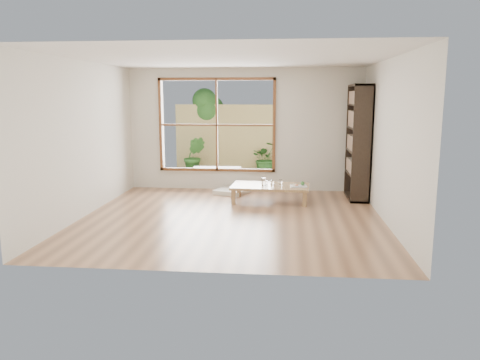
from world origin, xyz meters
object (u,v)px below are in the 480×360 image
object	(u,v)px
garden_bench	(217,170)
low_table	(270,187)
food_tray	(299,185)
bookshelf	(358,142)

from	to	relation	value
garden_bench	low_table	bearing A→B (deg)	-58.34
food_tray	garden_bench	bearing A→B (deg)	128.74
low_table	food_tray	world-z (taller)	food_tray
bookshelf	garden_bench	distance (m)	3.39
low_table	food_tray	size ratio (longest dim) A/B	4.69
bookshelf	food_tray	bearing A→B (deg)	-153.11
bookshelf	food_tray	size ratio (longest dim) A/B	6.91
bookshelf	garden_bench	bearing A→B (deg)	155.93
garden_bench	bookshelf	bearing A→B (deg)	-27.94
food_tray	low_table	bearing A→B (deg)	164.74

